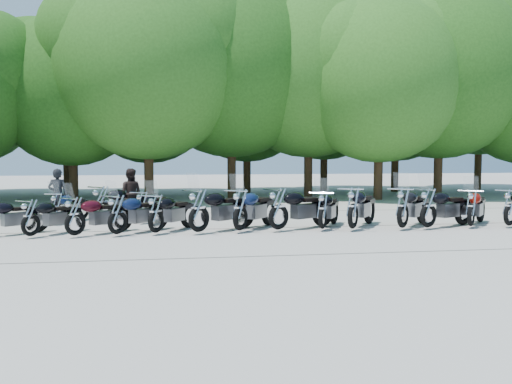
{
  "coord_description": "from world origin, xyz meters",
  "views": [
    {
      "loc": [
        -2.51,
        -14.6,
        2.24
      ],
      "look_at": [
        0.0,
        1.5,
        1.1
      ],
      "focal_mm": 38.0,
      "sensor_mm": 36.0,
      "label": 1
    }
  ],
  "objects": [
    {
      "name": "tree_14",
      "position": [
        10.68,
        16.09,
        5.83
      ],
      "size": [
        8.02,
        8.02,
        9.84
      ],
      "color": "#3A2614",
      "rests_on": "ground"
    },
    {
      "name": "tree_15",
      "position": [
        16.61,
        17.02,
        7.03
      ],
      "size": [
        9.67,
        9.67,
        11.86
      ],
      "color": "#3A2614",
      "rests_on": "ground"
    },
    {
      "name": "tree_13",
      "position": [
        6.69,
        17.47,
        6.04
      ],
      "size": [
        8.31,
        8.31,
        10.2
      ],
      "color": "#3A2614",
      "rests_on": "ground"
    },
    {
      "name": "motorcycle_14",
      "position": [
        -6.1,
        3.17,
        0.58
      ],
      "size": [
        1.35,
        2.15,
        1.17
      ],
      "primitive_type": null,
      "rotation": [
        0.0,
        0.0,
        2.76
      ],
      "color": "#0E1C3F",
      "rests_on": "ground"
    },
    {
      "name": "tree_6",
      "position": [
        7.55,
        10.82,
        5.81
      ],
      "size": [
        8.0,
        8.0,
        9.82
      ],
      "color": "#3A2614",
      "rests_on": "ground"
    },
    {
      "name": "tree_12",
      "position": [
        1.8,
        16.47,
        5.72
      ],
      "size": [
        7.88,
        7.88,
        9.67
      ],
      "color": "#3A2614",
      "rests_on": "ground"
    },
    {
      "name": "tree_10",
      "position": [
        -8.29,
        16.97,
        5.66
      ],
      "size": [
        7.78,
        7.78,
        9.55
      ],
      "color": "#3A2614",
      "rests_on": "ground"
    },
    {
      "name": "motorcycle_9",
      "position": [
        2.7,
        0.46,
        0.72
      ],
      "size": [
        2.12,
        2.54,
        1.45
      ],
      "primitive_type": null,
      "rotation": [
        0.0,
        0.0,
        2.53
      ],
      "color": "black",
      "rests_on": "ground"
    },
    {
      "name": "motorcycle_2",
      "position": [
        -5.09,
        0.39,
        0.62
      ],
      "size": [
        2.05,
        2.01,
        1.25
      ],
      "primitive_type": null,
      "rotation": [
        0.0,
        0.0,
        2.34
      ],
      "color": "#350710",
      "rests_on": "ground"
    },
    {
      "name": "rider_1",
      "position": [
        -3.95,
        4.6,
        0.87
      ],
      "size": [
        0.95,
        0.79,
        1.75
      ],
      "primitive_type": "imported",
      "rotation": [
        0.0,
        0.0,
        2.98
      ],
      "color": "black",
      "rests_on": "ground"
    },
    {
      "name": "motorcycle_7",
      "position": [
        0.52,
        0.61,
        0.72
      ],
      "size": [
        2.59,
        1.96,
        1.44
      ],
      "primitive_type": null,
      "rotation": [
        0.0,
        0.0,
        2.1
      ],
      "color": "black",
      "rests_on": "ground"
    },
    {
      "name": "ground",
      "position": [
        0.0,
        0.0,
        0.0
      ],
      "size": [
        90.0,
        90.0,
        0.0
      ],
      "primitive_type": "plane",
      "color": "#A59E95",
      "rests_on": "ground"
    },
    {
      "name": "motorcycle_11",
      "position": [
        5.0,
        0.38,
        0.7
      ],
      "size": [
        2.55,
        1.8,
        1.4
      ],
      "primitive_type": null,
      "rotation": [
        0.0,
        0.0,
        2.04
      ],
      "color": "black",
      "rests_on": "ground"
    },
    {
      "name": "tree_5",
      "position": [
        4.61,
        13.2,
        6.57
      ],
      "size": [
        9.04,
        9.04,
        11.1
      ],
      "color": "#3A2614",
      "rests_on": "ground"
    },
    {
      "name": "motorcycle_1",
      "position": [
        -6.24,
        0.47,
        0.59
      ],
      "size": [
        1.76,
        2.05,
        1.18
      ],
      "primitive_type": null,
      "rotation": [
        0.0,
        0.0,
        2.49
      ],
      "color": "black",
      "rests_on": "ground"
    },
    {
      "name": "motorcycle_16",
      "position": [
        -3.46,
        3.08,
        0.59
      ],
      "size": [
        1.6,
        2.15,
        1.19
      ],
      "primitive_type": null,
      "rotation": [
        0.0,
        0.0,
        2.62
      ],
      "color": "black",
      "rests_on": "ground"
    },
    {
      "name": "motorcycle_5",
      "position": [
        -1.77,
        0.47,
        0.72
      ],
      "size": [
        2.48,
        2.21,
        1.45
      ],
      "primitive_type": null,
      "rotation": [
        0.0,
        0.0,
        2.25
      ],
      "color": "black",
      "rests_on": "ground"
    },
    {
      "name": "tree_2",
      "position": [
        -7.25,
        12.84,
        5.31
      ],
      "size": [
        7.31,
        7.31,
        8.97
      ],
      "color": "#3A2614",
      "rests_on": "ground"
    },
    {
      "name": "motorcycle_15",
      "position": [
        -4.73,
        3.18,
        0.7
      ],
      "size": [
        2.31,
        2.23,
        1.39
      ],
      "primitive_type": null,
      "rotation": [
        0.0,
        0.0,
        2.32
      ],
      "color": "black",
      "rests_on": "ground"
    },
    {
      "name": "tree_4",
      "position": [
        0.54,
        13.09,
        6.64
      ],
      "size": [
        9.13,
        9.13,
        11.2
      ],
      "color": "#3A2614",
      "rests_on": "ground"
    },
    {
      "name": "motorcycle_12",
      "position": [
        6.43,
        0.48,
        0.67
      ],
      "size": [
        2.08,
        2.27,
        1.33
      ],
      "primitive_type": null,
      "rotation": [
        0.0,
        0.0,
        2.44
      ],
      "color": "#800C04",
      "rests_on": "ground"
    },
    {
      "name": "motorcycle_10",
      "position": [
        4.21,
        0.4,
        0.72
      ],
      "size": [
        2.32,
        2.37,
        1.44
      ],
      "primitive_type": null,
      "rotation": [
        0.0,
        0.0,
        2.38
      ],
      "color": "black",
      "rests_on": "ground"
    },
    {
      "name": "motorcycle_8",
      "position": [
        1.83,
        0.61,
        0.66
      ],
      "size": [
        1.72,
        2.38,
        1.31
      ],
      "primitive_type": null,
      "rotation": [
        0.0,
        0.0,
        2.65
      ],
      "color": "black",
      "rests_on": "ground"
    },
    {
      "name": "tree_7",
      "position": [
        11.2,
        11.78,
        6.39
      ],
      "size": [
        8.79,
        8.79,
        10.79
      ],
      "color": "#3A2614",
      "rests_on": "ground"
    },
    {
      "name": "motorcycle_4",
      "position": [
        -2.96,
        0.57,
        0.64
      ],
      "size": [
        1.86,
        2.25,
        1.28
      ],
      "primitive_type": null,
      "rotation": [
        0.0,
        0.0,
        2.53
      ],
      "color": "black",
      "rests_on": "ground"
    },
    {
      "name": "motorcycle_6",
      "position": [
        -0.59,
        0.61,
        0.71
      ],
      "size": [
        2.12,
        2.46,
        1.42
      ],
      "primitive_type": null,
      "rotation": [
        0.0,
        0.0,
        2.49
      ],
      "color": "#0E1B40",
      "rests_on": "ground"
    },
    {
      "name": "tree_11",
      "position": [
        -3.76,
        16.43,
        5.49
      ],
      "size": [
        7.56,
        7.56,
        9.28
      ],
      "color": "#3A2614",
      "rests_on": "ground"
    },
    {
      "name": "motorcycle_13",
      "position": [
        7.64,
        0.39,
        0.67
      ],
      "size": [
        2.38,
        1.89,
        1.34
      ],
      "primitive_type": null,
      "rotation": [
        0.0,
        0.0,
        2.14
      ],
      "color": "black",
      "rests_on": "ground"
    },
    {
      "name": "motorcycle_3",
      "position": [
        -3.99,
        0.44,
        0.65
      ],
      "size": [
        2.04,
        2.18,
        1.29
      ],
      "primitive_type": null,
      "rotation": [
        0.0,
        0.0,
        2.42
      ],
      "color": "#0C1636",
      "rests_on": "ground"
    },
    {
      "name": "tree_3",
      "position": [
        -3.57,
        11.24,
        6.32
      ],
      "size": [
        8.7,
        8.7,
        10.67
      ],
      "color": "#3A2614",
      "rests_on": "ground"
    },
    {
      "name": "rider_0",
      "position": [
        -6.23,
        3.95,
        0.89
      ],
      "size": [
        0.7,
        0.52,
        1.77
      ],
      "primitive_type": "imported",
      "rotation": [
        0.0,
        0.0,
        2.99
      ],
      "color": "black",
      "rests_on": "ground"
    }
  ]
}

